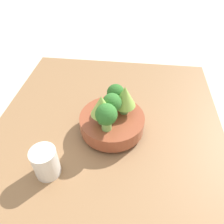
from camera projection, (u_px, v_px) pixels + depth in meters
name	position (u px, v px, depth m)	size (l,w,h in m)	color
ground_plane	(106.00, 143.00, 0.72)	(6.00, 6.00, 0.00)	beige
table	(106.00, 139.00, 0.71)	(0.92, 0.75, 0.04)	olive
bowl	(112.00, 122.00, 0.69)	(0.20, 0.20, 0.06)	brown
romanesco_piece_near	(125.00, 97.00, 0.65)	(0.07, 0.07, 0.10)	#609347
broccoli_floret_left	(106.00, 115.00, 0.60)	(0.06, 0.06, 0.09)	#7AB256
broccoli_floret_right	(116.00, 94.00, 0.67)	(0.05, 0.05, 0.08)	#7AB256
romanesco_piece_far	(101.00, 108.00, 0.61)	(0.07, 0.07, 0.10)	#6BA34C
broccoli_floret_center	(112.00, 103.00, 0.63)	(0.06, 0.06, 0.09)	#6BA34C
cup	(46.00, 162.00, 0.57)	(0.07, 0.07, 0.09)	silver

